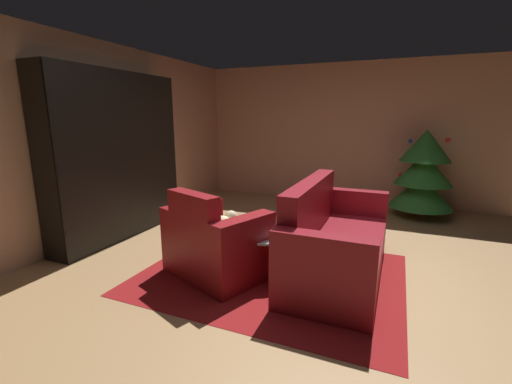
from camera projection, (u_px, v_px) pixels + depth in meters
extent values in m
plane|color=tan|center=(290.00, 272.00, 3.51)|extent=(7.88, 7.88, 0.00)
cube|color=tan|center=(345.00, 134.00, 6.22)|extent=(5.44, 0.06, 2.53)
cube|color=tan|center=(87.00, 142.00, 4.25)|extent=(0.06, 6.68, 2.53)
cube|color=maroon|center=(272.00, 274.00, 3.46)|extent=(2.53, 2.03, 0.01)
cube|color=black|center=(127.00, 157.00, 4.35)|extent=(0.03, 2.01, 2.13)
cube|color=black|center=(165.00, 150.00, 5.31)|extent=(0.37, 0.02, 2.13)
cube|color=black|center=(44.00, 166.00, 3.52)|extent=(0.37, 0.03, 2.13)
cube|color=black|center=(124.00, 233.00, 4.64)|extent=(0.34, 1.96, 0.03)
cube|color=black|center=(121.00, 203.00, 4.55)|extent=(0.34, 1.96, 0.03)
cube|color=black|center=(118.00, 172.00, 4.46)|extent=(0.34, 1.96, 0.02)
cube|color=black|center=(115.00, 140.00, 4.37)|extent=(0.34, 1.96, 0.02)
cube|color=black|center=(112.00, 106.00, 4.28)|extent=(0.34, 1.96, 0.02)
cube|color=black|center=(109.00, 71.00, 4.18)|extent=(0.34, 1.96, 0.03)
cube|color=black|center=(111.00, 177.00, 4.53)|extent=(0.05, 1.08, 0.68)
cube|color=black|center=(112.00, 177.00, 4.52)|extent=(0.03, 1.11, 0.71)
cube|color=yellow|center=(163.00, 207.00, 5.49)|extent=(0.21, 0.04, 0.23)
cube|color=#246780|center=(162.00, 207.00, 5.44)|extent=(0.25, 0.03, 0.26)
cube|color=#37784A|center=(161.00, 208.00, 5.40)|extent=(0.28, 0.04, 0.24)
cube|color=red|center=(157.00, 209.00, 5.37)|extent=(0.19, 0.03, 0.24)
cube|color=#96569B|center=(156.00, 206.00, 5.32)|extent=(0.24, 0.03, 0.36)
cube|color=orange|center=(158.00, 126.00, 5.17)|extent=(0.26, 0.05, 0.29)
cube|color=orange|center=(154.00, 127.00, 5.13)|extent=(0.22, 0.05, 0.26)
cube|color=#3E8643|center=(150.00, 124.00, 5.09)|extent=(0.17, 0.05, 0.34)
cube|color=gold|center=(149.00, 126.00, 5.03)|extent=(0.20, 0.05, 0.31)
cube|color=gold|center=(148.00, 127.00, 4.99)|extent=(0.23, 0.03, 0.27)
cube|color=orange|center=(147.00, 127.00, 4.96)|extent=(0.25, 0.03, 0.29)
cube|color=teal|center=(156.00, 96.00, 5.11)|extent=(0.22, 0.04, 0.34)
cube|color=#A5B49E|center=(154.00, 98.00, 5.07)|extent=(0.23, 0.03, 0.27)
cube|color=gold|center=(151.00, 100.00, 5.05)|extent=(0.18, 0.05, 0.22)
cube|color=orange|center=(150.00, 98.00, 4.99)|extent=(0.21, 0.03, 0.26)
cube|color=orange|center=(148.00, 96.00, 4.94)|extent=(0.24, 0.03, 0.33)
cube|color=orange|center=(147.00, 97.00, 4.91)|extent=(0.25, 0.03, 0.28)
cube|color=#308445|center=(144.00, 97.00, 4.88)|extent=(0.20, 0.05, 0.28)
cube|color=maroon|center=(217.00, 254.00, 3.43)|extent=(0.82, 0.87, 0.42)
cube|color=maroon|center=(194.00, 218.00, 3.15)|extent=(0.63, 0.36, 0.47)
cube|color=maroon|center=(244.00, 253.00, 3.14)|extent=(0.41, 0.71, 0.68)
cube|color=maroon|center=(194.00, 233.00, 3.67)|extent=(0.41, 0.71, 0.68)
ellipsoid|color=beige|center=(223.00, 225.00, 3.41)|extent=(0.33, 0.27, 0.18)
sphere|color=beige|center=(231.00, 217.00, 3.49)|extent=(0.13, 0.13, 0.13)
cube|color=maroon|center=(339.00, 254.00, 3.45)|extent=(0.82, 1.59, 0.40)
cube|color=maroon|center=(310.00, 206.00, 3.47)|extent=(0.18, 1.58, 0.54)
cube|color=maroon|center=(321.00, 277.00, 2.64)|extent=(0.82, 0.17, 0.70)
cube|color=maroon|center=(352.00, 217.00, 4.21)|extent=(0.82, 0.17, 0.70)
cylinder|color=black|center=(281.00, 256.00, 3.39)|extent=(0.04, 0.04, 0.41)
cylinder|color=black|center=(263.00, 248.00, 3.61)|extent=(0.04, 0.04, 0.41)
cylinder|color=black|center=(252.00, 258.00, 3.36)|extent=(0.04, 0.04, 0.41)
cylinder|color=silver|center=(266.00, 234.00, 3.41)|extent=(0.61, 0.61, 0.02)
cube|color=#3E438F|center=(261.00, 232.00, 3.40)|extent=(0.20, 0.14, 0.02)
cube|color=gray|center=(261.00, 230.00, 3.40)|extent=(0.16, 0.14, 0.02)
cube|color=#B62832|center=(261.00, 228.00, 3.40)|extent=(0.17, 0.19, 0.02)
cube|color=gray|center=(261.00, 227.00, 3.40)|extent=(0.21, 0.14, 0.02)
cube|color=gray|center=(259.00, 224.00, 3.39)|extent=(0.20, 0.18, 0.03)
cylinder|color=#5D261C|center=(283.00, 222.00, 3.37)|extent=(0.06, 0.06, 0.23)
cylinder|color=#5D261C|center=(283.00, 207.00, 3.34)|extent=(0.03, 0.03, 0.08)
cylinder|color=brown|center=(419.00, 212.00, 5.44)|extent=(0.08, 0.08, 0.16)
cone|color=#2A6C2B|center=(421.00, 192.00, 5.37)|extent=(0.96, 0.96, 0.49)
cone|color=#2A6C2B|center=(424.00, 169.00, 5.29)|extent=(0.86, 0.86, 0.49)
cone|color=#2A6C2B|center=(426.00, 146.00, 5.21)|extent=(0.75, 0.75, 0.49)
sphere|color=red|center=(448.00, 140.00, 5.15)|extent=(0.08, 0.08, 0.08)
sphere|color=blue|center=(410.00, 141.00, 5.47)|extent=(0.06, 0.06, 0.06)
sphere|color=blue|center=(434.00, 147.00, 5.42)|extent=(0.06, 0.06, 0.06)
sphere|color=yellow|center=(447.00, 141.00, 5.19)|extent=(0.06, 0.06, 0.06)
sphere|color=red|center=(400.00, 174.00, 5.54)|extent=(0.07, 0.07, 0.07)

